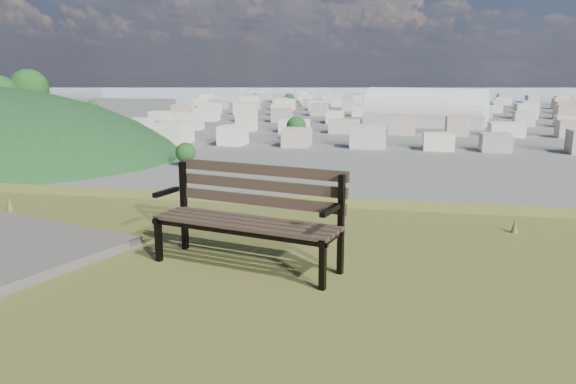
# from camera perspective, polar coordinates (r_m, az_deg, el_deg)

# --- Properties ---
(park_bench) EXTENTS (1.85, 0.99, 0.93)m
(park_bench) POSITION_cam_1_polar(r_m,az_deg,el_deg) (5.22, -3.81, -1.90)
(park_bench) COLOR #3E2E23
(park_bench) RESTS_ON hilltop_mesa
(grass_tufts) EXTENTS (12.49, 7.38, 0.28)m
(grass_tufts) POSITION_cam_1_polar(r_m,az_deg,el_deg) (3.57, -15.54, -16.19)
(grass_tufts) COLOR brown
(grass_tufts) RESTS_ON hilltop_mesa
(arena) EXTENTS (63.71, 39.10, 25.05)m
(arena) POSITION_cam_1_polar(r_m,az_deg,el_deg) (298.73, 13.78, 7.71)
(arena) COLOR #BBBCB7
(arena) RESTS_ON ground
(city_blocks) EXTENTS (395.00, 361.00, 7.00)m
(city_blocks) POSITION_cam_1_polar(r_m,az_deg,el_deg) (398.43, 11.22, 8.48)
(city_blocks) COLOR silver
(city_blocks) RESTS_ON ground
(city_trees) EXTENTS (406.52, 387.20, 9.98)m
(city_trees) POSITION_cam_1_polar(r_m,az_deg,el_deg) (324.21, 6.45, 8.10)
(city_trees) COLOR black
(city_trees) RESTS_ON ground
(bay_water) EXTENTS (2400.00, 700.00, 0.12)m
(bay_water) POSITION_cam_1_polar(r_m,az_deg,el_deg) (903.70, 11.38, 10.13)
(bay_water) COLOR #99B0C3
(bay_water) RESTS_ON ground
(far_hills) EXTENTS (2050.00, 340.00, 60.00)m
(far_hills) POSITION_cam_1_polar(r_m,az_deg,el_deg) (1407.59, 8.94, 11.86)
(far_hills) COLOR #8F9FB2
(far_hills) RESTS_ON ground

